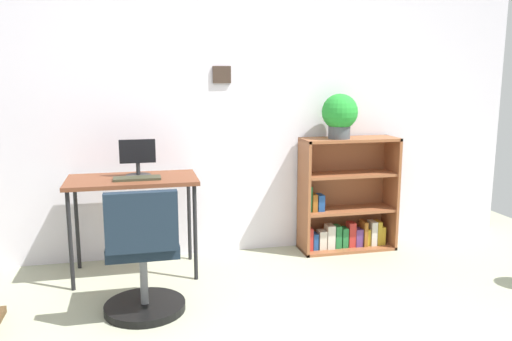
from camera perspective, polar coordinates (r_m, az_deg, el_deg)
wall_back at (r=4.36m, az=-3.41°, el=5.97°), size 5.20×0.12×2.32m
desk at (r=3.97m, az=-13.44°, el=-1.80°), size 0.95×0.52×0.75m
monitor at (r=3.98m, az=-12.89°, el=1.31°), size 0.27×0.19×0.28m
keyboard at (r=3.89m, az=-12.95°, el=-0.84°), size 0.34×0.14×0.02m
office_chair at (r=3.35m, az=-12.31°, el=-9.76°), size 0.52×0.55×0.85m
bookshelf_low at (r=4.58m, az=9.76°, el=-3.29°), size 0.82×0.30×0.98m
potted_plant_on_shelf at (r=4.37m, az=9.20°, el=6.15°), size 0.30×0.30×0.37m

